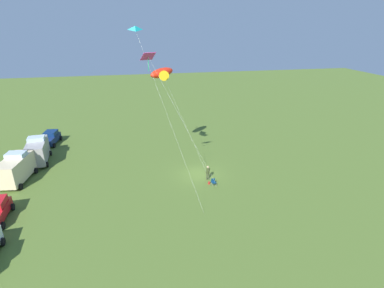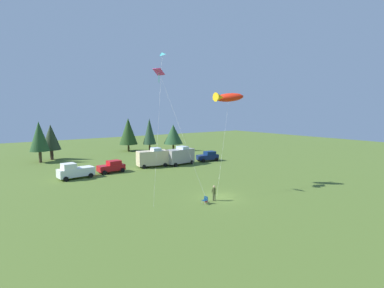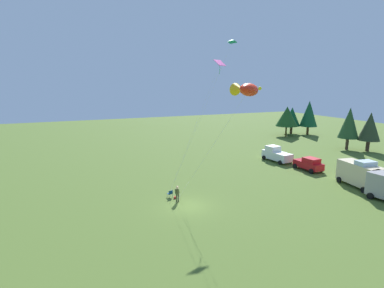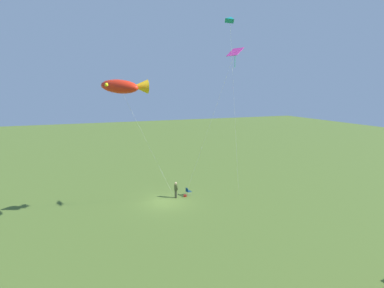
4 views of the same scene
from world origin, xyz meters
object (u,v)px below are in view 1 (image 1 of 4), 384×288
Objects in this scene: kite_large_fish at (162,73)px; kite_diamond_rainbow at (150,61)px; person_kite_flyer at (208,172)px; backpack_on_grass at (209,183)px; van_motorhome_grey at (37,151)px; van_camper_beige at (16,168)px; car_navy_hatch at (51,138)px; folding_chair at (213,182)px; kite_delta_teal at (136,29)px.

kite_large_fish is 0.83× the size of kite_diamond_rainbow.
person_kite_flyer is 5.44× the size of backpack_on_grass.
van_camper_beige is at bearing 162.10° from van_motorhome_grey.
van_camper_beige is at bearing -177.79° from car_navy_hatch.
folding_chair is at bearing -122.00° from car_navy_hatch.
kite_diamond_rainbow is (-2.09, 6.14, 13.94)m from backpack_on_grass.
kite_diamond_rainbow is at bearing -135.15° from car_navy_hatch.
kite_delta_teal is at bearing -135.95° from car_navy_hatch.
van_motorhome_grey is 1.28× the size of car_navy_hatch.
backpack_on_grass is at bearing -71.15° from kite_diamond_rainbow.
backpack_on_grass is at bearing -121.77° from car_navy_hatch.
kite_delta_teal reaches higher than car_navy_hatch.
van_camper_beige is (4.07, 21.73, 0.62)m from person_kite_flyer.
folding_chair is 0.15× the size of van_motorhome_grey.
kite_diamond_rainbow is at bearing -87.37° from folding_chair.
van_camper_beige is 21.12m from kite_diamond_rainbow.
person_kite_flyer is 0.31× the size of van_motorhome_grey.
kite_large_fish is (7.12, 4.62, 11.15)m from folding_chair.
kite_large_fish is 9.79m from kite_delta_teal.
van_camper_beige is 5.19m from van_motorhome_grey.
kite_large_fish is at bearing -158.57° from folding_chair.
kite_large_fish is at bearing -114.33° from car_navy_hatch.
folding_chair is 14.02m from kite_large_fish.
car_navy_hatch reaches higher than folding_chair.
van_camper_beige is 1.29× the size of car_navy_hatch.
person_kite_flyer is 1.37m from backpack_on_grass.
kite_delta_teal is (-6.31, -14.45, 14.99)m from van_camper_beige.
kite_delta_teal is at bearing -105.11° from van_camper_beige.
backpack_on_grass is (0.45, 0.38, -0.38)m from folding_chair.
kite_large_fish is at bearing -20.54° from kite_delta_teal.
van_motorhome_grey reaches higher than person_kite_flyer.
folding_chair is 15.13m from kite_diamond_rainbow.
kite_large_fish is (-3.50, -16.38, 10.00)m from van_motorhome_grey.
van_camper_beige is at bearing 65.14° from kite_diamond_rainbow.
kite_large_fish is (5.65, 4.33, 10.62)m from person_kite_flyer.
car_navy_hatch is 0.36× the size of kite_large_fish.
person_kite_flyer is at bearing -5.27° from backpack_on_grass.
person_kite_flyer is at bearing 179.46° from folding_chair.
backpack_on_grass is 15.37m from kite_diamond_rainbow.
van_camper_beige is 0.46× the size of kite_large_fish.
kite_large_fish is at bearing 32.41° from backpack_on_grass.
kite_delta_teal reaches higher than backpack_on_grass.
person_kite_flyer is 0.14× the size of kite_large_fish.
person_kite_flyer is 22.12m from van_camper_beige.
kite_delta_teal is at bearing -86.35° from person_kite_flyer.
folding_chair is at bearing -95.64° from van_camper_beige.
van_motorhome_grey is (9.15, 20.71, 0.62)m from person_kite_flyer.
person_kite_flyer reaches higher than folding_chair.
kite_diamond_rainbow is at bearing 167.78° from kite_large_fish.
kite_delta_teal is at bearing -95.71° from folding_chair.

